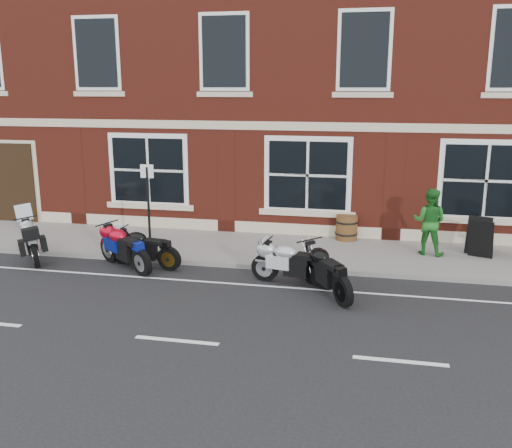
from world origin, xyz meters
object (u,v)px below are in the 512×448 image
object	(u,v)px
moto_naked_black	(326,268)
moto_sport_red	(125,246)
barrel_planter	(347,227)
moto_sport_silver	(293,262)
moto_touring_silver	(33,238)
parking_sign	(148,204)
pedestrian_right	(430,222)
moto_sport_black	(144,247)
a_board_sign	(480,237)

from	to	relation	value
moto_naked_black	moto_sport_red	bearing A→B (deg)	139.11
barrel_planter	moto_sport_silver	bearing A→B (deg)	-105.14
moto_touring_silver	moto_naked_black	distance (m)	8.00
barrel_planter	parking_sign	xyz separation A→B (m)	(-5.04, -2.75, 1.05)
pedestrian_right	parking_sign	world-z (taller)	parking_sign
moto_naked_black	parking_sign	world-z (taller)	parking_sign
moto_touring_silver	pedestrian_right	world-z (taller)	pedestrian_right
moto_sport_silver	moto_touring_silver	bearing A→B (deg)	97.66
moto_sport_black	pedestrian_right	size ratio (longest dim) A/B	1.14
moto_sport_red	moto_sport_silver	bearing A→B (deg)	-59.70
moto_touring_silver	a_board_sign	world-z (taller)	moto_touring_silver
barrel_planter	parking_sign	distance (m)	5.83
moto_sport_black	moto_sport_silver	world-z (taller)	moto_sport_silver
moto_sport_silver	pedestrian_right	xyz separation A→B (m)	(3.27, 2.81, 0.46)
parking_sign	moto_sport_silver	bearing A→B (deg)	-17.99
a_board_sign	moto_naked_black	bearing A→B (deg)	-117.48
moto_sport_black	pedestrian_right	bearing A→B (deg)	-61.52
moto_sport_black	moto_sport_silver	xyz separation A→B (m)	(3.94, -0.57, 0.02)
moto_sport_silver	parking_sign	size ratio (longest dim) A/B	0.87
moto_sport_red	moto_sport_black	xyz separation A→B (m)	(0.43, 0.20, -0.05)
pedestrian_right	moto_touring_silver	bearing A→B (deg)	29.13
moto_naked_black	parking_sign	size ratio (longest dim) A/B	0.81
pedestrian_right	a_board_sign	xyz separation A→B (m)	(1.31, 0.06, -0.38)
parking_sign	pedestrian_right	bearing A→B (deg)	10.78
moto_sport_red	moto_sport_black	bearing A→B (deg)	-29.66
moto_sport_red	barrel_planter	world-z (taller)	moto_sport_red
moto_sport_black	barrel_planter	size ratio (longest dim) A/B	2.79
moto_sport_black	a_board_sign	distance (m)	8.83
moto_sport_silver	barrel_planter	size ratio (longest dim) A/B	2.90
parking_sign	barrel_planter	bearing A→B (deg)	26.25
moto_sport_black	barrel_planter	bearing A→B (deg)	-45.35
moto_sport_silver	pedestrian_right	world-z (taller)	pedestrian_right
moto_touring_silver	moto_sport_black	size ratio (longest dim) A/B	0.86
moto_naked_black	pedestrian_right	bearing A→B (deg)	20.28
moto_naked_black	barrel_planter	size ratio (longest dim) A/B	2.72
moto_sport_silver	moto_naked_black	xyz separation A→B (m)	(0.80, -0.41, 0.03)
moto_touring_silver	parking_sign	xyz separation A→B (m)	(3.14, 0.50, 0.97)
moto_sport_black	moto_sport_silver	bearing A→B (deg)	-87.05
moto_sport_silver	moto_sport_black	bearing A→B (deg)	94.34
a_board_sign	barrel_planter	size ratio (longest dim) A/B	1.42
moto_sport_silver	moto_naked_black	size ratio (longest dim) A/B	1.07
moto_sport_black	moto_sport_silver	distance (m)	3.98
moto_sport_red	parking_sign	size ratio (longest dim) A/B	0.79
moto_touring_silver	parking_sign	distance (m)	3.33
moto_sport_red	pedestrian_right	xyz separation A→B (m)	(7.64, 2.44, 0.43)
moto_sport_red	moto_sport_black	world-z (taller)	moto_sport_red
moto_sport_black	moto_sport_silver	size ratio (longest dim) A/B	0.96
moto_sport_black	pedestrian_right	xyz separation A→B (m)	(7.21, 2.24, 0.48)
a_board_sign	parking_sign	distance (m)	8.80
barrel_planter	moto_naked_black	bearing A→B (deg)	-93.24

